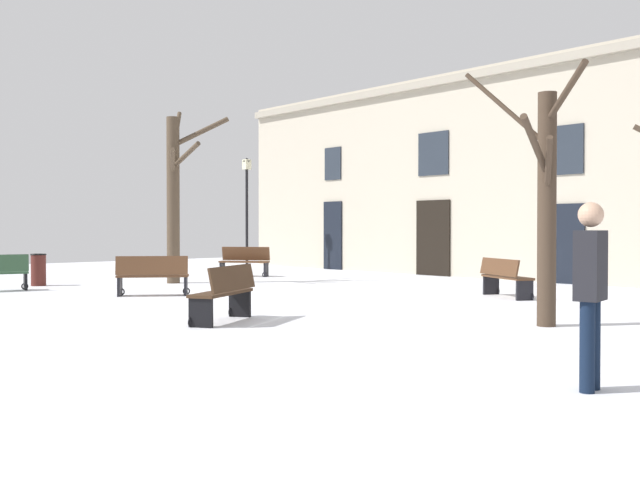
{
  "coord_description": "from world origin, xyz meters",
  "views": [
    {
      "loc": [
        12.49,
        -9.53,
        1.54
      ],
      "look_at": [
        0.0,
        1.78,
        1.26
      ],
      "focal_mm": 40.78,
      "sensor_mm": 36.0,
      "label": 1
    }
  ],
  "objects_px": {
    "tree_center": "(546,198)",
    "bench_back_to_back_right": "(225,293)",
    "person_crossing_plaza": "(590,285)",
    "bench_near_lamp": "(245,261)",
    "streetlamp": "(247,202)",
    "bench_by_litter_bin": "(505,277)",
    "tree_left_of_center": "(175,192)",
    "bench_back_to_back_left": "(153,276)",
    "litter_bin": "(38,270)"
  },
  "relations": [
    {
      "from": "bench_by_litter_bin",
      "to": "litter_bin",
      "type": "bearing_deg",
      "value": 58.97
    },
    {
      "from": "litter_bin",
      "to": "streetlamp",
      "type": "bearing_deg",
      "value": 103.94
    },
    {
      "from": "tree_center",
      "to": "streetlamp",
      "type": "height_order",
      "value": "tree_center"
    },
    {
      "from": "tree_left_of_center",
      "to": "streetlamp",
      "type": "relative_size",
      "value": 1.21
    },
    {
      "from": "bench_near_lamp",
      "to": "bench_back_to_back_right",
      "type": "distance_m",
      "value": 11.19
    },
    {
      "from": "tree_left_of_center",
      "to": "person_crossing_plaza",
      "type": "distance_m",
      "value": 14.99
    },
    {
      "from": "tree_left_of_center",
      "to": "person_crossing_plaza",
      "type": "height_order",
      "value": "tree_left_of_center"
    },
    {
      "from": "bench_by_litter_bin",
      "to": "person_crossing_plaza",
      "type": "distance_m",
      "value": 9.35
    },
    {
      "from": "streetlamp",
      "to": "bench_back_to_back_left",
      "type": "distance_m",
      "value": 10.33
    },
    {
      "from": "tree_left_of_center",
      "to": "tree_center",
      "type": "relative_size",
      "value": 1.2
    },
    {
      "from": "tree_left_of_center",
      "to": "bench_back_to_back_left",
      "type": "relative_size",
      "value": 3.11
    },
    {
      "from": "bench_near_lamp",
      "to": "bench_back_to_back_right",
      "type": "bearing_deg",
      "value": -73.59
    },
    {
      "from": "streetlamp",
      "to": "bench_near_lamp",
      "type": "bearing_deg",
      "value": -37.61
    },
    {
      "from": "tree_center",
      "to": "person_crossing_plaza",
      "type": "relative_size",
      "value": 2.31
    },
    {
      "from": "tree_center",
      "to": "bench_by_litter_bin",
      "type": "height_order",
      "value": "tree_center"
    },
    {
      "from": "bench_back_to_back_right",
      "to": "person_crossing_plaza",
      "type": "distance_m",
      "value": 6.5
    },
    {
      "from": "tree_center",
      "to": "streetlamp",
      "type": "xyz_separation_m",
      "value": [
        -15.38,
        5.58,
        0.49
      ]
    },
    {
      "from": "streetlamp",
      "to": "bench_by_litter_bin",
      "type": "height_order",
      "value": "streetlamp"
    },
    {
      "from": "tree_center",
      "to": "bench_near_lamp",
      "type": "bearing_deg",
      "value": 164.66
    },
    {
      "from": "tree_left_of_center",
      "to": "bench_back_to_back_right",
      "type": "bearing_deg",
      "value": -25.66
    },
    {
      "from": "tree_center",
      "to": "bench_back_to_back_right",
      "type": "height_order",
      "value": "tree_center"
    },
    {
      "from": "bench_by_litter_bin",
      "to": "person_crossing_plaza",
      "type": "height_order",
      "value": "person_crossing_plaza"
    },
    {
      "from": "tree_center",
      "to": "litter_bin",
      "type": "height_order",
      "value": "tree_center"
    },
    {
      "from": "streetlamp",
      "to": "bench_near_lamp",
      "type": "distance_m",
      "value": 4.01
    },
    {
      "from": "bench_by_litter_bin",
      "to": "bench_back_to_back_right",
      "type": "bearing_deg",
      "value": 111.17
    },
    {
      "from": "bench_back_to_back_left",
      "to": "bench_near_lamp",
      "type": "xyz_separation_m",
      "value": [
        -3.96,
        5.47,
        0.02
      ]
    },
    {
      "from": "streetlamp",
      "to": "person_crossing_plaza",
      "type": "distance_m",
      "value": 20.36
    },
    {
      "from": "bench_near_lamp",
      "to": "person_crossing_plaza",
      "type": "distance_m",
      "value": 16.91
    },
    {
      "from": "litter_bin",
      "to": "bench_near_lamp",
      "type": "height_order",
      "value": "bench_near_lamp"
    },
    {
      "from": "person_crossing_plaza",
      "to": "bench_near_lamp",
      "type": "bearing_deg",
      "value": -126.87
    },
    {
      "from": "streetlamp",
      "to": "person_crossing_plaza",
      "type": "relative_size",
      "value": 2.3
    },
    {
      "from": "tree_left_of_center",
      "to": "tree_center",
      "type": "bearing_deg",
      "value": -1.82
    },
    {
      "from": "litter_bin",
      "to": "bench_back_to_back_left",
      "type": "relative_size",
      "value": 0.54
    },
    {
      "from": "tree_left_of_center",
      "to": "person_crossing_plaza",
      "type": "xyz_separation_m",
      "value": [
        14.33,
        -4.09,
        -1.53
      ]
    },
    {
      "from": "bench_back_to_back_right",
      "to": "bench_back_to_back_left",
      "type": "bearing_deg",
      "value": -135.25
    },
    {
      "from": "bench_near_lamp",
      "to": "bench_back_to_back_left",
      "type": "bearing_deg",
      "value": -89.78
    },
    {
      "from": "tree_left_of_center",
      "to": "bench_near_lamp",
      "type": "bearing_deg",
      "value": 107.35
    },
    {
      "from": "bench_near_lamp",
      "to": "bench_by_litter_bin",
      "type": "height_order",
      "value": "bench_near_lamp"
    },
    {
      "from": "tree_center",
      "to": "litter_bin",
      "type": "relative_size",
      "value": 4.84
    },
    {
      "from": "tree_center",
      "to": "bench_back_to_back_right",
      "type": "xyz_separation_m",
      "value": [
        -3.8,
        -3.41,
        -1.52
      ]
    },
    {
      "from": "bench_back_to_back_left",
      "to": "bench_back_to_back_right",
      "type": "height_order",
      "value": "bench_back_to_back_right"
    },
    {
      "from": "streetlamp",
      "to": "person_crossing_plaza",
      "type": "bearing_deg",
      "value": -27.26
    },
    {
      "from": "person_crossing_plaza",
      "to": "tree_left_of_center",
      "type": "bearing_deg",
      "value": -117.64
    },
    {
      "from": "litter_bin",
      "to": "person_crossing_plaza",
      "type": "relative_size",
      "value": 0.48
    },
    {
      "from": "tree_center",
      "to": "bench_by_litter_bin",
      "type": "bearing_deg",
      "value": 130.88
    },
    {
      "from": "tree_center",
      "to": "bench_back_to_back_right",
      "type": "bearing_deg",
      "value": -138.16
    },
    {
      "from": "bench_near_lamp",
      "to": "litter_bin",
      "type": "bearing_deg",
      "value": -131.73
    },
    {
      "from": "bench_by_litter_bin",
      "to": "tree_center",
      "type": "bearing_deg",
      "value": 157.62
    },
    {
      "from": "person_crossing_plaza",
      "to": "litter_bin",
      "type": "bearing_deg",
      "value": -104.96
    },
    {
      "from": "bench_near_lamp",
      "to": "bench_by_litter_bin",
      "type": "distance_m",
      "value": 9.52
    }
  ]
}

